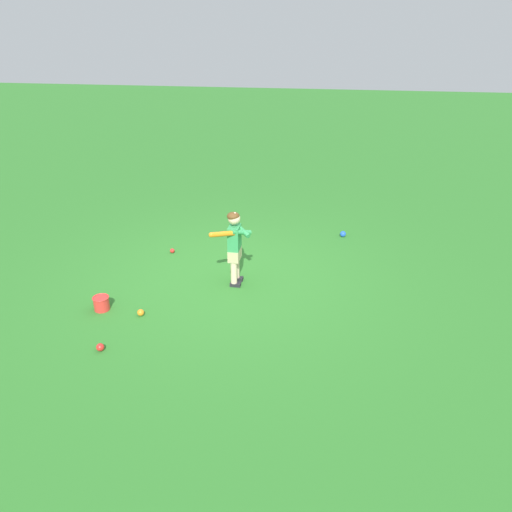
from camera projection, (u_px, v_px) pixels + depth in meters
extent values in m
plane|color=#2D7528|center=(229.00, 277.00, 7.47)|extent=(40.00, 40.00, 0.00)
cube|color=#232328|center=(238.00, 279.00, 7.38)|extent=(0.09, 0.15, 0.05)
cylinder|color=beige|center=(236.00, 267.00, 7.30)|extent=(0.09, 0.09, 0.34)
cube|color=#232328|center=(235.00, 284.00, 7.23)|extent=(0.09, 0.15, 0.05)
cylinder|color=beige|center=(234.00, 273.00, 7.15)|extent=(0.09, 0.09, 0.34)
cube|color=#C6B284|center=(235.00, 254.00, 7.12)|extent=(0.27, 0.16, 0.16)
cube|color=#339351|center=(234.00, 238.00, 7.01)|extent=(0.25, 0.16, 0.34)
sphere|color=beige|center=(234.00, 218.00, 6.88)|extent=(0.17, 0.17, 0.17)
ellipsoid|color=#563819|center=(233.00, 216.00, 6.87)|extent=(0.18, 0.18, 0.11)
sphere|color=orange|center=(244.00, 232.00, 6.95)|extent=(0.04, 0.04, 0.04)
cylinder|color=black|center=(238.00, 233.00, 6.90)|extent=(0.11, 0.13, 0.05)
cylinder|color=orange|center=(223.00, 234.00, 6.78)|extent=(0.27, 0.31, 0.11)
sphere|color=orange|center=(211.00, 235.00, 6.69)|extent=(0.07, 0.07, 0.07)
cylinder|color=#339351|center=(242.00, 230.00, 6.98)|extent=(0.26, 0.26, 0.14)
cylinder|color=#339351|center=(241.00, 232.00, 6.92)|extent=(0.25, 0.27, 0.14)
sphere|color=orange|center=(141.00, 313.00, 6.52)|extent=(0.09, 0.09, 0.09)
sphere|color=red|center=(172.00, 251.00, 8.20)|extent=(0.07, 0.07, 0.07)
sphere|color=blue|center=(343.00, 234.00, 8.78)|extent=(0.10, 0.10, 0.10)
sphere|color=red|center=(100.00, 347.00, 5.84)|extent=(0.09, 0.09, 0.09)
cylinder|color=red|center=(101.00, 304.00, 6.63)|extent=(0.20, 0.20, 0.18)
torus|color=red|center=(101.00, 298.00, 6.59)|extent=(0.22, 0.22, 0.02)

